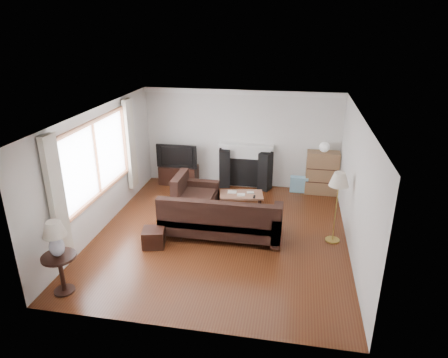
% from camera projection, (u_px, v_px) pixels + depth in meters
% --- Properties ---
extents(room, '(5.10, 5.60, 2.54)m').
position_uv_depth(room, '(221.00, 177.00, 7.71)').
color(room, '#522512').
rests_on(room, ground).
extents(window, '(0.12, 2.74, 1.54)m').
position_uv_depth(window, '(97.00, 159.00, 7.82)').
color(window, brown).
rests_on(window, room).
extents(curtain_near, '(0.10, 0.35, 2.10)m').
position_uv_depth(curtain_near, '(57.00, 197.00, 6.48)').
color(curtain_near, beige).
rests_on(curtain_near, room).
extents(curtain_far, '(0.10, 0.35, 2.10)m').
position_uv_depth(curtain_far, '(130.00, 144.00, 9.26)').
color(curtain_far, beige).
rests_on(curtain_far, room).
extents(fireplace, '(1.40, 0.26, 1.15)m').
position_uv_depth(fireplace, '(246.00, 165.00, 10.35)').
color(fireplace, white).
rests_on(fireplace, room).
extents(tv_stand, '(0.99, 0.45, 0.50)m').
position_uv_depth(tv_stand, '(179.00, 175.00, 10.63)').
color(tv_stand, black).
rests_on(tv_stand, ground).
extents(television, '(1.07, 0.14, 0.62)m').
position_uv_depth(television, '(178.00, 155.00, 10.43)').
color(television, black).
rests_on(television, tv_stand).
extents(speaker_left, '(0.33, 0.37, 1.00)m').
position_uv_depth(speaker_left, '(225.00, 168.00, 10.37)').
color(speaker_left, black).
rests_on(speaker_left, ground).
extents(speaker_right, '(0.37, 0.41, 0.99)m').
position_uv_depth(speaker_right, '(265.00, 171.00, 10.18)').
color(speaker_right, black).
rests_on(speaker_right, ground).
extents(bookshelf, '(0.79, 0.38, 1.09)m').
position_uv_depth(bookshelf, '(322.00, 173.00, 9.93)').
color(bookshelf, brown).
rests_on(bookshelf, ground).
extents(globe_lamp, '(0.25, 0.25, 0.25)m').
position_uv_depth(globe_lamp, '(324.00, 147.00, 9.69)').
color(globe_lamp, white).
rests_on(globe_lamp, bookshelf).
extents(sectional_sofa, '(2.61, 1.91, 0.84)m').
position_uv_depth(sectional_sofa, '(221.00, 217.00, 7.98)').
color(sectional_sofa, black).
rests_on(sectional_sofa, ground).
extents(coffee_table, '(1.05, 0.69, 0.38)m').
position_uv_depth(coffee_table, '(241.00, 201.00, 9.20)').
color(coffee_table, '#915E45').
rests_on(coffee_table, ground).
extents(footstool, '(0.49, 0.49, 0.35)m').
position_uv_depth(footstool, '(154.00, 237.00, 7.70)').
color(footstool, black).
rests_on(footstool, ground).
extents(floor_lamp, '(0.48, 0.48, 1.45)m').
position_uv_depth(floor_lamp, '(336.00, 208.00, 7.67)').
color(floor_lamp, gold).
rests_on(floor_lamp, ground).
extents(side_table, '(0.54, 0.54, 0.67)m').
position_uv_depth(side_table, '(62.00, 274.00, 6.33)').
color(side_table, black).
rests_on(side_table, ground).
extents(table_lamp, '(0.36, 0.36, 0.59)m').
position_uv_depth(table_lamp, '(56.00, 239.00, 6.09)').
color(table_lamp, silver).
rests_on(table_lamp, side_table).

